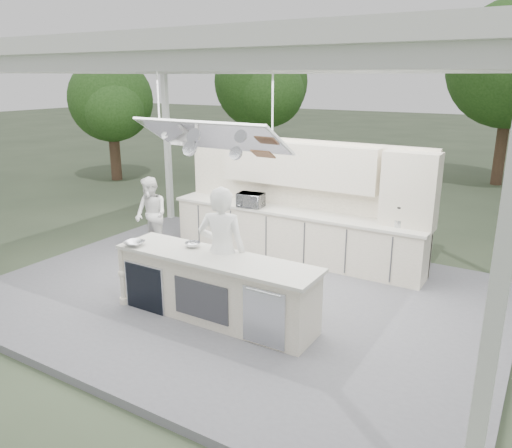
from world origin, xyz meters
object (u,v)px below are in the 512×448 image
Objects in this scene: demo_island at (214,287)px; back_counter at (293,234)px; sous_chef at (151,215)px; head_chef at (222,252)px.

demo_island and back_counter have the same top height.
sous_chef is (-2.60, -1.08, 0.27)m from back_counter.
demo_island is 0.53m from head_chef.
demo_island is at bearing -86.37° from back_counter.
demo_island is at bearing -16.69° from sous_chef.
back_counter is at bearing 37.78° from sous_chef.
demo_island is 0.61× the size of back_counter.
sous_chef is at bearing 148.00° from demo_island.
head_chef is 1.28× the size of sous_chef.
head_chef is (0.18, -2.60, 0.48)m from back_counter.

